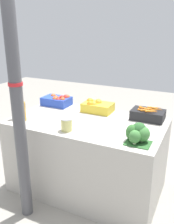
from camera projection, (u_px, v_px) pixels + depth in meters
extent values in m
plane|color=gray|center=(87.00, 186.00, 2.98)|extent=(10.00, 10.00, 0.00)
cube|color=#B7B2A8|center=(87.00, 155.00, 2.84)|extent=(1.64, 0.95, 0.84)
cylinder|color=#4C4C51|center=(16.00, 88.00, 2.14)|extent=(0.11, 0.11, 2.63)
cylinder|color=red|center=(15.00, 84.00, 2.13)|extent=(0.13, 0.13, 0.03)
cube|color=#2847B7|center=(57.00, 101.00, 3.22)|extent=(0.35, 0.24, 0.11)
sphere|color=red|center=(58.00, 100.00, 3.12)|extent=(0.07, 0.07, 0.07)
sphere|color=#BC562D|center=(56.00, 99.00, 3.13)|extent=(0.08, 0.08, 0.08)
sphere|color=#BC562D|center=(61.00, 98.00, 3.20)|extent=(0.07, 0.07, 0.07)
sphere|color=red|center=(62.00, 98.00, 3.18)|extent=(0.06, 0.06, 0.06)
sphere|color=#BC562D|center=(67.00, 97.00, 3.20)|extent=(0.07, 0.07, 0.07)
sphere|color=#BC562D|center=(53.00, 96.00, 3.27)|extent=(0.08, 0.08, 0.08)
sphere|color=#BC562D|center=(63.00, 100.00, 3.10)|extent=(0.07, 0.07, 0.07)
sphere|color=red|center=(66.00, 98.00, 3.20)|extent=(0.08, 0.08, 0.08)
sphere|color=#BC562D|center=(55.00, 99.00, 3.15)|extent=(0.07, 0.07, 0.07)
sphere|color=#BC562D|center=(56.00, 98.00, 3.16)|extent=(0.07, 0.07, 0.07)
cube|color=gold|center=(98.00, 107.00, 2.98)|extent=(0.35, 0.24, 0.11)
sphere|color=orange|center=(98.00, 102.00, 3.02)|extent=(0.08, 0.08, 0.08)
sphere|color=orange|center=(98.00, 103.00, 2.98)|extent=(0.08, 0.08, 0.08)
sphere|color=orange|center=(90.00, 102.00, 3.05)|extent=(0.09, 0.09, 0.09)
sphere|color=orange|center=(90.00, 104.00, 2.93)|extent=(0.08, 0.08, 0.08)
sphere|color=orange|center=(94.00, 105.00, 2.92)|extent=(0.07, 0.07, 0.07)
cube|color=black|center=(148.00, 115.00, 2.73)|extent=(0.35, 0.24, 0.11)
cone|color=orange|center=(155.00, 108.00, 2.75)|extent=(0.16, 0.08, 0.02)
cone|color=orange|center=(152.00, 110.00, 2.67)|extent=(0.13, 0.06, 0.03)
cone|color=orange|center=(148.00, 110.00, 2.64)|extent=(0.16, 0.07, 0.03)
cone|color=orange|center=(144.00, 110.00, 2.68)|extent=(0.13, 0.03, 0.02)
cone|color=orange|center=(151.00, 110.00, 2.68)|extent=(0.13, 0.06, 0.02)
cone|color=orange|center=(157.00, 109.00, 2.72)|extent=(0.16, 0.07, 0.02)
cone|color=orange|center=(145.00, 108.00, 2.69)|extent=(0.14, 0.06, 0.03)
cone|color=orange|center=(152.00, 109.00, 2.67)|extent=(0.16, 0.06, 0.03)
cone|color=orange|center=(152.00, 111.00, 2.61)|extent=(0.14, 0.06, 0.03)
cube|color=#2D602D|center=(138.00, 143.00, 2.18)|extent=(0.22, 0.18, 0.01)
ellipsoid|color=#427F3D|center=(142.00, 134.00, 2.18)|extent=(0.14, 0.14, 0.14)
cylinder|color=#B2C693|center=(141.00, 140.00, 2.20)|extent=(0.03, 0.03, 0.02)
ellipsoid|color=#427F3D|center=(135.00, 137.00, 2.14)|extent=(0.10, 0.10, 0.12)
cylinder|color=#B2C693|center=(134.00, 143.00, 2.15)|extent=(0.03, 0.03, 0.02)
ellipsoid|color=#387033|center=(132.00, 132.00, 2.19)|extent=(0.11, 0.11, 0.15)
cylinder|color=#B2C693|center=(131.00, 139.00, 2.22)|extent=(0.03, 0.03, 0.02)
ellipsoid|color=#387033|center=(134.00, 132.00, 2.21)|extent=(0.13, 0.13, 0.12)
cylinder|color=#B2C693|center=(134.00, 138.00, 2.23)|extent=(0.03, 0.03, 0.02)
ellipsoid|color=#2D602D|center=(139.00, 131.00, 2.19)|extent=(0.14, 0.14, 0.15)
cylinder|color=#B2C693|center=(138.00, 139.00, 2.22)|extent=(0.03, 0.03, 0.02)
cylinder|color=beige|center=(15.00, 112.00, 2.73)|extent=(0.06, 0.06, 0.17)
cone|color=beige|center=(14.00, 103.00, 2.70)|extent=(0.06, 0.06, 0.03)
cylinder|color=beige|center=(14.00, 99.00, 2.68)|extent=(0.03, 0.03, 0.05)
cylinder|color=gold|center=(13.00, 96.00, 2.67)|extent=(0.03, 0.03, 0.01)
cylinder|color=gold|center=(23.00, 112.00, 2.68)|extent=(0.07, 0.07, 0.21)
cone|color=gold|center=(22.00, 101.00, 2.64)|extent=(0.07, 0.07, 0.02)
cylinder|color=gold|center=(21.00, 99.00, 2.63)|extent=(0.03, 0.03, 0.04)
cylinder|color=silver|center=(21.00, 96.00, 2.62)|extent=(0.04, 0.04, 0.01)
cylinder|color=#D1CC75|center=(67.00, 125.00, 2.43)|extent=(0.11, 0.11, 0.12)
cylinder|color=white|center=(66.00, 118.00, 2.41)|extent=(0.12, 0.12, 0.01)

